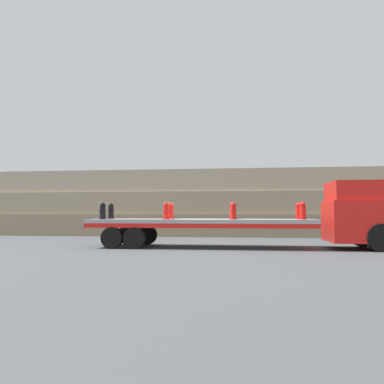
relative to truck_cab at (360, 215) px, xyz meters
The scene contains 14 objects.
ground_plane 7.22m from the truck_cab, behind, with size 120.00×120.00×0.00m, color #3F4244.
rock_cliff 11.23m from the truck_cab, 129.04° to the left, with size 60.00×3.30×4.52m.
truck_cab is the anchor object (origin of this frame).
flatbed_trailer 7.68m from the truck_cab, behind, with size 10.20×2.68×1.30m.
fire_hydrant_black_near_0 11.58m from the truck_cab, behind, with size 0.33×0.55×0.76m.
fire_hydrant_black_far_0 11.58m from the truck_cab, behind, with size 0.33×0.55×0.76m.
fire_hydrant_red_near_1 8.58m from the truck_cab, behind, with size 0.33×0.55×0.76m.
fire_hydrant_red_far_1 8.58m from the truck_cab, behind, with size 0.33×0.55×0.76m.
fire_hydrant_red_near_2 5.59m from the truck_cab, behind, with size 0.33×0.55×0.76m.
fire_hydrant_red_far_2 5.59m from the truck_cab, behind, with size 0.33×0.55×0.76m.
fire_hydrant_red_near_3 2.63m from the truck_cab, 167.44° to the right, with size 0.33×0.55×0.76m.
fire_hydrant_red_far_3 2.63m from the truck_cab, 167.44° to the left, with size 0.33×0.55×0.76m.
cargo_strap_rear 11.58m from the truck_cab, behind, with size 0.05×2.79×0.01m.
cargo_strap_middle 8.58m from the truck_cab, behind, with size 0.05×2.79×0.01m.
Camera 1 is at (1.72, -17.25, 1.58)m, focal length 35.00 mm.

